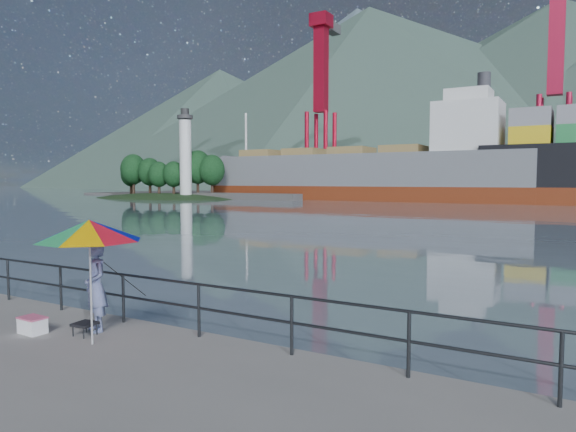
% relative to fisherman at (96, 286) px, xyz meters
% --- Properties ---
extents(harbor_water, '(500.00, 280.00, 0.00)m').
position_rel_fisherman_xyz_m(harbor_water, '(-1.00, 128.98, -0.88)').
color(harbor_water, slate).
rests_on(harbor_water, ground).
extents(guardrail, '(22.00, 0.06, 1.03)m').
position_rel_fisherman_xyz_m(guardrail, '(-1.00, 0.68, -0.36)').
color(guardrail, '#2D3033').
rests_on(guardrail, ground).
extents(lighthouse_islet, '(48.00, 26.40, 19.20)m').
position_rel_fisherman_xyz_m(lighthouse_islet, '(-55.97, 60.98, -0.62)').
color(lighthouse_islet, '#263F1E').
rests_on(lighthouse_islet, ground).
extents(fisherman, '(0.75, 0.62, 1.76)m').
position_rel_fisherman_xyz_m(fisherman, '(0.00, 0.00, 0.00)').
color(fisherman, '#263D95').
rests_on(fisherman, ground).
extents(beach_umbrella, '(2.36, 2.36, 2.24)m').
position_rel_fisherman_xyz_m(beach_umbrella, '(0.62, -0.61, 1.17)').
color(beach_umbrella, white).
rests_on(beach_umbrella, ground).
extents(folding_stool, '(0.42, 0.42, 0.25)m').
position_rel_fisherman_xyz_m(folding_stool, '(0.07, -0.33, -0.75)').
color(folding_stool, black).
rests_on(folding_stool, ground).
extents(cooler_bag, '(0.51, 0.35, 0.29)m').
position_rel_fisherman_xyz_m(cooler_bag, '(-0.93, -0.73, -0.73)').
color(cooler_bag, white).
rests_on(cooler_bag, ground).
extents(fishing_rod, '(0.31, 1.54, 1.10)m').
position_rel_fisherman_xyz_m(fishing_rod, '(-0.12, 0.80, -0.88)').
color(fishing_rod, black).
rests_on(fishing_rod, ground).
extents(bulk_carrier, '(52.05, 9.01, 14.50)m').
position_rel_fisherman_xyz_m(bulk_carrier, '(-20.99, 70.45, 3.24)').
color(bulk_carrier, maroon).
rests_on(bulk_carrier, ground).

